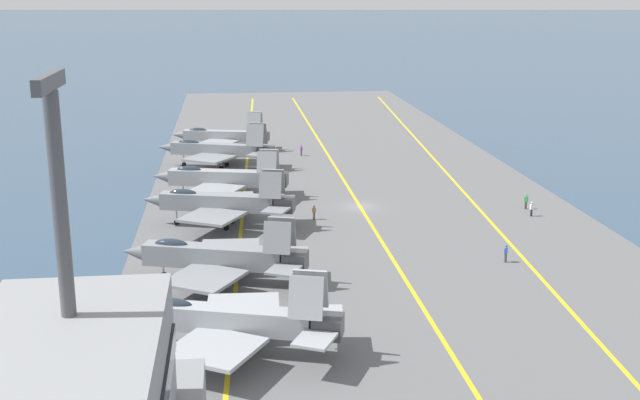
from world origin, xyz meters
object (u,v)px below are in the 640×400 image
parked_jet_second (216,257)px  crew_green_vest (526,201)px  parked_jet_nearest (229,319)px  crew_brown_vest (314,212)px  crew_purple_vest (301,150)px  parked_jet_sixth (223,136)px  parked_jet_third (221,202)px  crew_white_vest (532,208)px  parked_jet_fifth (218,149)px  crew_blue_vest (506,253)px  parked_jet_fourth (222,178)px

parked_jet_second → crew_green_vest: bearing=-60.4°
parked_jet_nearest → crew_brown_vest: bearing=-16.1°
parked_jet_nearest → crew_purple_vest: 69.11m
crew_green_vest → crew_purple_vest: size_ratio=1.05×
parked_jet_sixth → crew_brown_vest: bearing=-166.1°
parked_jet_third → crew_purple_vest: size_ratio=10.08×
parked_jet_third → crew_white_vest: (0.15, -34.81, -1.78)m
parked_jet_third → parked_jet_fifth: size_ratio=0.97×
parked_jet_second → crew_blue_vest: 27.02m
parked_jet_second → parked_jet_fourth: (29.86, -0.39, 0.08)m
parked_jet_nearest → parked_jet_fifth: 60.91m
parked_jet_nearest → crew_green_vest: size_ratio=9.61×
parked_jet_nearest → crew_white_vest: size_ratio=10.08×
parked_jet_fourth → crew_brown_vest: (-11.23, -10.17, -1.51)m
parked_jet_sixth → parked_jet_fourth: bearing=-180.0°
crew_green_vest → crew_white_vest: crew_green_vest is taller
parked_jet_nearest → parked_jet_second: size_ratio=1.01×
parked_jet_third → crew_white_vest: bearing=-89.7°
parked_jet_sixth → crew_blue_vest: size_ratio=9.33×
parked_jet_fourth → parked_jet_third: bearing=179.6°
parked_jet_second → parked_jet_fourth: size_ratio=0.99×
parked_jet_nearest → crew_brown_vest: parked_jet_nearest is taller
parked_jet_second → crew_white_vest: 39.10m
crew_purple_vest → crew_brown_vest: bearing=177.0°
crew_purple_vest → crew_brown_vest: crew_purple_vest is taller
parked_jet_third → parked_jet_fifth: 29.63m
crew_white_vest → crew_brown_vest: size_ratio=1.01×
parked_jet_third → crew_green_vest: 35.47m
parked_jet_fifth → crew_blue_vest: parked_jet_fifth is taller
crew_blue_vest → crew_brown_vest: bearing=44.9°
crew_purple_vest → crew_blue_vest: bearing=-164.3°
parked_jet_fourth → crew_white_vest: size_ratio=10.12×
parked_jet_sixth → crew_blue_vest: bearing=-155.3°
crew_white_vest → crew_blue_vest: 17.05m
parked_jet_fifth → crew_brown_vest: size_ratio=10.54×
parked_jet_fourth → crew_green_vest: 36.53m
parked_jet_fifth → crew_white_vest: size_ratio=10.39×
parked_jet_nearest → crew_purple_vest: size_ratio=10.13×
parked_jet_second → crew_green_vest: parked_jet_second is taller
parked_jet_fifth → crew_purple_vest: 14.66m
crew_brown_vest → parked_jet_third: bearing=99.0°
crew_white_vest → parked_jet_nearest: bearing=132.7°
crew_brown_vest → parked_jet_nearest: bearing=163.9°
parked_jet_second → crew_white_vest: size_ratio=10.01×
crew_purple_vest → crew_blue_vest: crew_blue_vest is taller
parked_jet_fourth → crew_brown_vest: bearing=-137.8°
parked_jet_sixth → crew_purple_vest: bearing=-116.0°
crew_white_vest → crew_purple_vest: crew_white_vest is taller
parked_jet_fourth → crew_white_vest: (-12.70, -34.72, -1.50)m
crew_brown_vest → parked_jet_fifth: bearing=21.1°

